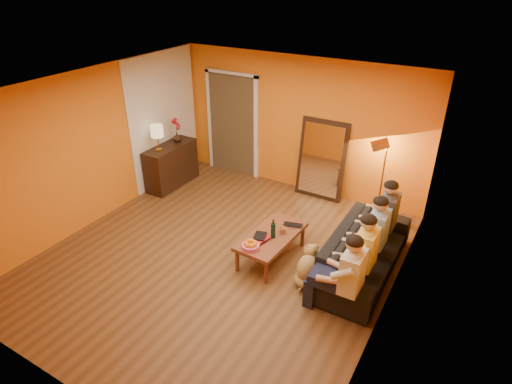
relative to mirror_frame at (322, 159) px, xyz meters
The scene contains 27 objects.
room_shell 2.39m from the mirror_frame, 103.68° to the right, with size 5.00×5.50×2.60m.
white_accent 3.21m from the mirror_frame, 163.83° to the right, with size 0.02×1.90×2.58m, color white.
doorway_recess 2.08m from the mirror_frame, behind, with size 1.06×0.30×2.10m, color #3F2D19.
door_jamb_left 2.64m from the mirror_frame, behind, with size 0.08×0.06×2.20m, color white.
door_jamb_right 1.51m from the mirror_frame, behind, with size 0.08×0.06×2.20m, color white.
door_header 2.46m from the mirror_frame, behind, with size 1.22×0.06×0.08m, color white.
mirror_frame is the anchor object (origin of this frame).
mirror_glass 0.04m from the mirror_frame, 90.00° to the right, with size 0.78×0.02×1.36m, color white.
sideboard 3.01m from the mirror_frame, 158.84° to the right, with size 0.44×1.18×0.85m, color black.
table_lamp 3.13m from the mirror_frame, 153.68° to the right, with size 0.24×0.24×0.51m, color beige, non-canonical shape.
sofa 2.39m from the mirror_frame, 51.86° to the right, with size 0.86×2.21×0.64m, color black.
coffee_table 2.33m from the mirror_frame, 86.34° to the right, with size 0.62×1.22×0.42m, color brown, non-canonical shape.
floor_lamp 1.25m from the mirror_frame, 12.92° to the right, with size 0.30×0.24×1.44m, color gold, non-canonical shape.
dog 2.71m from the mirror_frame, 70.88° to the right, with size 0.33×0.51×0.60m, color #AC8B4D, non-canonical shape.
person_far_left 3.26m from the mirror_frame, 60.97° to the right, with size 0.70×0.44×1.22m, color beige, non-canonical shape.
person_mid_left 2.79m from the mirror_frame, 55.47° to the right, with size 0.70×0.44×1.22m, color #DFC14A, non-canonical shape.
person_mid_right 2.36m from the mirror_frame, 47.87° to the right, with size 0.70×0.44×1.22m, color #7C99C0, non-canonical shape.
person_far_right 1.99m from the mirror_frame, 37.14° to the right, with size 0.70×0.44×1.22m, color #333238, non-canonical shape.
fruit_bowl 2.72m from the mirror_frame, 89.06° to the right, with size 0.26×0.26×0.16m, color #DE4E90, non-canonical shape.
wine_bottle 2.32m from the mirror_frame, 85.18° to the right, with size 0.07×0.07×0.31m, color black.
tumbler 2.17m from the mirror_frame, 82.94° to the right, with size 0.10×0.10×0.10m, color #B27F3F.
laptop 1.96m from the mirror_frame, 80.34° to the right, with size 0.30×0.19×0.02m, color black.
book_lower 2.48m from the mirror_frame, 90.83° to the right, with size 0.18×0.24×0.02m, color black.
book_mid 2.46m from the mirror_frame, 90.60° to the right, with size 0.20×0.27×0.02m, color red.
book_upper 2.48m from the mirror_frame, 90.83° to the right, with size 0.17×0.23×0.02m, color black.
vase 2.92m from the mirror_frame, 163.43° to the right, with size 0.18×0.18×0.18m, color black.
flowers 2.95m from the mirror_frame, 163.43° to the right, with size 0.17×0.17×0.51m, color red, non-canonical shape.
Camera 1 is at (3.19, -4.38, 4.04)m, focal length 30.00 mm.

